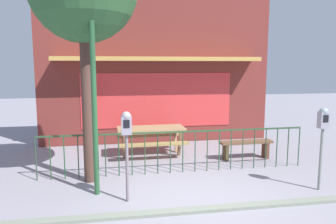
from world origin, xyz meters
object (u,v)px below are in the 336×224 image
(parking_meter_near, at_px, (126,133))
(parking_meter_far, at_px, (323,127))
(picnic_table_left, at_px, (151,133))
(street_lamp, at_px, (93,60))
(patio_bench, at_px, (246,146))

(parking_meter_near, xyz_separation_m, parking_meter_far, (3.76, -0.10, -0.00))
(picnic_table_left, xyz_separation_m, parking_meter_far, (2.97, -3.05, 0.66))
(parking_meter_far, bearing_deg, picnic_table_left, 134.21)
(street_lamp, bearing_deg, patio_bench, 24.96)
(parking_meter_near, height_order, parking_meter_far, parking_meter_near)
(picnic_table_left, relative_size, patio_bench, 1.30)
(street_lamp, bearing_deg, parking_meter_far, -7.12)
(patio_bench, xyz_separation_m, street_lamp, (-3.77, -1.75, 2.19))
(parking_meter_near, distance_m, parking_meter_far, 3.76)
(picnic_table_left, relative_size, street_lamp, 0.47)
(patio_bench, height_order, parking_meter_near, parking_meter_near)
(picnic_table_left, distance_m, parking_meter_near, 3.13)
(picnic_table_left, bearing_deg, patio_bench, -17.44)
(parking_meter_near, distance_m, street_lamp, 1.46)
(parking_meter_near, relative_size, street_lamp, 0.42)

